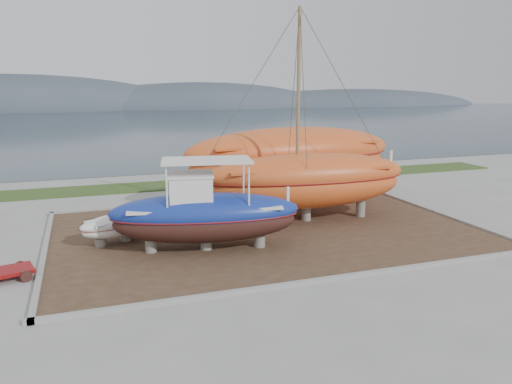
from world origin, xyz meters
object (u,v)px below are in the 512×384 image
object	(u,v)px
blue_caique	(205,205)
orange_sailboat	(308,118)
orange_bare_hull	(292,166)
red_trailer	(7,275)
white_dinghy	(125,227)

from	to	relation	value
blue_caique	orange_sailboat	world-z (taller)	orange_sailboat
blue_caique	orange_bare_hull	world-z (taller)	orange_bare_hull
blue_caique	orange_bare_hull	size ratio (longest dim) A/B	0.61
red_trailer	blue_caique	bearing A→B (deg)	-8.75
white_dinghy	red_trailer	xyz separation A→B (m)	(-4.12, -2.89, -0.46)
blue_caique	white_dinghy	xyz separation A→B (m)	(-2.85, 2.20, -1.19)
white_dinghy	red_trailer	world-z (taller)	white_dinghy
blue_caique	orange_bare_hull	distance (m)	8.96
blue_caique	orange_sailboat	bearing A→B (deg)	35.84
orange_sailboat	orange_bare_hull	bearing A→B (deg)	81.43
orange_sailboat	blue_caique	bearing A→B (deg)	-150.59
white_dinghy	orange_bare_hull	size ratio (longest dim) A/B	0.32
orange_bare_hull	red_trailer	world-z (taller)	orange_bare_hull
orange_bare_hull	red_trailer	bearing A→B (deg)	-156.60
white_dinghy	red_trailer	distance (m)	5.05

